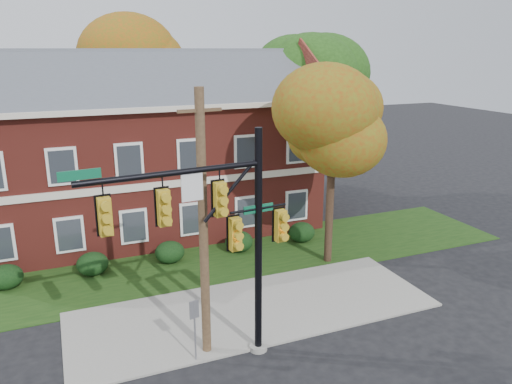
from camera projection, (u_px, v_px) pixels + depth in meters
name	position (u px, v px, depth m)	size (l,w,h in m)	color
ground	(265.00, 323.00, 18.47)	(120.00, 120.00, 0.00)	black
sidewalk	(254.00, 309.00, 19.35)	(14.00, 5.00, 0.08)	gray
grass_strip	(215.00, 261.00, 23.80)	(30.00, 6.00, 0.04)	#193811
apartment_building	(144.00, 141.00, 26.98)	(18.80, 8.80, 9.74)	maroon
hedge_far_left	(6.00, 277.00, 21.00)	(1.40, 1.26, 1.05)	black
hedge_left	(92.00, 264.00, 22.27)	(1.40, 1.26, 1.05)	black
hedge_center	(170.00, 252.00, 23.55)	(1.40, 1.26, 1.05)	black
hedge_right	(239.00, 242.00, 24.83)	(1.40, 1.26, 1.05)	black
hedge_far_right	(302.00, 232.00, 26.11)	(1.40, 1.26, 1.05)	black
tree_near_right	(339.00, 122.00, 21.97)	(4.50, 4.25, 8.58)	black
tree_right_rear	(321.00, 76.00, 31.01)	(6.30, 5.95, 10.62)	black
tree_far_rear	(139.00, 63.00, 33.37)	(6.84, 6.46, 11.52)	black
traffic_signal	(219.00, 226.00, 14.93)	(6.74, 0.95, 7.54)	gray
utility_pole	(203.00, 227.00, 15.50)	(1.36, 0.31, 8.74)	#453120
sign_post	(195.00, 321.00, 15.80)	(0.32, 0.10, 2.19)	slate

